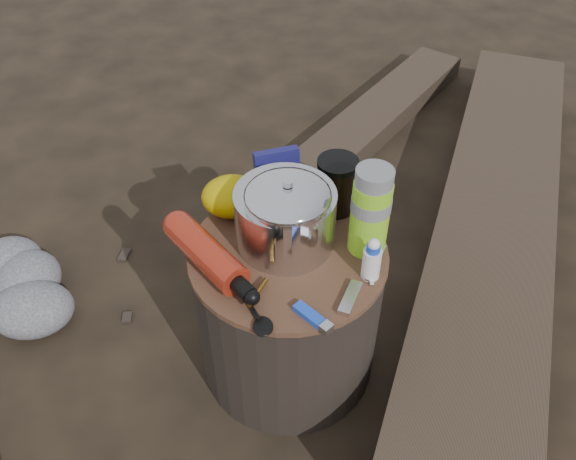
{
  "coord_description": "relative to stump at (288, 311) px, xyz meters",
  "views": [
    {
      "loc": [
        -0.09,
        -0.94,
        1.37
      ],
      "look_at": [
        0.0,
        0.0,
        0.48
      ],
      "focal_mm": 37.39,
      "sensor_mm": 36.0,
      "label": 1
    }
  ],
  "objects": [
    {
      "name": "stuff_sack",
      "position": [
        -0.12,
        0.15,
        0.25
      ],
      "size": [
        0.14,
        0.12,
        0.1
      ],
      "primitive_type": "ellipsoid",
      "color": "#BEA404",
      "rests_on": "stump"
    },
    {
      "name": "multitool",
      "position": [
        0.11,
        -0.15,
        0.21
      ],
      "size": [
        0.07,
        0.09,
        0.01
      ],
      "primitive_type": "cube",
      "rotation": [
        0.0,
        0.0,
        -0.49
      ],
      "color": "silver",
      "rests_on": "stump"
    },
    {
      "name": "foil_windscreen",
      "position": [
        -0.0,
        0.04,
        0.27
      ],
      "size": [
        0.22,
        0.22,
        0.14
      ],
      "primitive_type": "cylinder",
      "color": "silver",
      "rests_on": "stump"
    },
    {
      "name": "spork",
      "position": [
        -0.1,
        -0.14,
        0.21
      ],
      "size": [
        0.09,
        0.16,
        0.01
      ],
      "primitive_type": null,
      "rotation": [
        0.0,
        0.0,
        0.38
      ],
      "color": "black",
      "rests_on": "stump"
    },
    {
      "name": "lighter",
      "position": [
        0.02,
        -0.19,
        0.21
      ],
      "size": [
        0.08,
        0.09,
        0.02
      ],
      "primitive_type": "cube",
      "rotation": [
        0.0,
        0.0,
        0.68
      ],
      "color": "blue",
      "rests_on": "stump"
    },
    {
      "name": "log_main",
      "position": [
        0.69,
        0.4,
        -0.12
      ],
      "size": [
        1.16,
        1.97,
        0.17
      ],
      "primitive_type": "cube",
      "rotation": [
        0.0,
        0.0,
        -0.44
      ],
      "color": "#352A20",
      "rests_on": "ground"
    },
    {
      "name": "log_small",
      "position": [
        0.5,
        1.14,
        -0.16
      ],
      "size": [
        0.85,
        0.92,
        0.09
      ],
      "primitive_type": "cube",
      "rotation": [
        0.0,
        0.0,
        -0.73
      ],
      "color": "#352A20",
      "rests_on": "ground"
    },
    {
      "name": "thermos",
      "position": [
        0.18,
        0.0,
        0.31
      ],
      "size": [
        0.09,
        0.09,
        0.21
      ],
      "primitive_type": "cylinder",
      "color": "#88D521",
      "rests_on": "stump"
    },
    {
      "name": "ground",
      "position": [
        0.0,
        0.0,
        -0.21
      ],
      "size": [
        60.0,
        60.0,
        0.0
      ],
      "primitive_type": "plane",
      "color": "black",
      "rests_on": "ground"
    },
    {
      "name": "squeeze_bottle",
      "position": [
        0.17,
        -0.09,
        0.25
      ],
      "size": [
        0.04,
        0.04,
        0.09
      ],
      "primitive_type": "cylinder",
      "color": "white",
      "rests_on": "stump"
    },
    {
      "name": "camping_pot",
      "position": [
        0.0,
        0.01,
        0.3
      ],
      "size": [
        0.18,
        0.18,
        0.18
      ],
      "primitive_type": "cylinder",
      "color": "silver",
      "rests_on": "stump"
    },
    {
      "name": "stump",
      "position": [
        0.0,
        0.0,
        0.0
      ],
      "size": [
        0.45,
        0.45,
        0.41
      ],
      "primitive_type": "cylinder",
      "color": "black",
      "rests_on": "ground"
    },
    {
      "name": "pot_grabber",
      "position": [
        0.18,
        -0.06,
        0.21
      ],
      "size": [
        0.07,
        0.12,
        0.01
      ],
      "primitive_type": null,
      "rotation": [
        0.0,
        0.0,
        -0.38
      ],
      "color": "silver",
      "rests_on": "stump"
    },
    {
      "name": "fuel_bottle",
      "position": [
        -0.18,
        -0.02,
        0.24
      ],
      "size": [
        0.22,
        0.28,
        0.07
      ],
      "primitive_type": null,
      "rotation": [
        0.0,
        0.0,
        0.6
      ],
      "color": "#A42917",
      "rests_on": "stump"
    },
    {
      "name": "travel_mug",
      "position": [
        0.13,
        0.14,
        0.28
      ],
      "size": [
        0.09,
        0.09,
        0.14
      ],
      "primitive_type": "cylinder",
      "color": "black",
      "rests_on": "stump"
    },
    {
      "name": "food_pouch",
      "position": [
        -0.01,
        0.19,
        0.27
      ],
      "size": [
        0.11,
        0.05,
        0.14
      ],
      "primitive_type": "cube",
      "rotation": [
        0.0,
        0.0,
        0.2
      ],
      "color": "#171655",
      "rests_on": "stump"
    }
  ]
}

